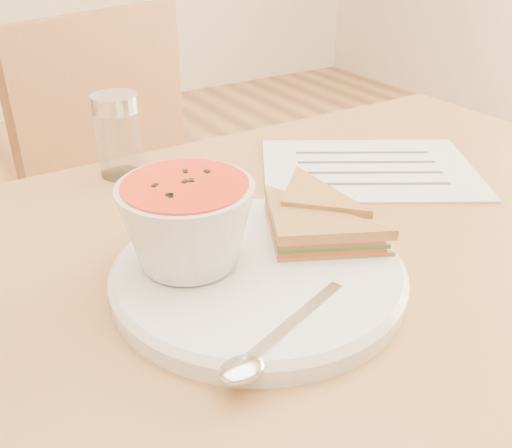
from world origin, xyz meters
TOP-DOWN VIEW (x-y plane):
  - chair_far at (0.06, 0.52)m, footprint 0.51×0.51m
  - plate at (-0.09, -0.01)m, footprint 0.28×0.28m
  - soup_bowl at (-0.15, 0.02)m, footprint 0.16×0.16m
  - sandwich_half_a at (-0.08, -0.02)m, footprint 0.15×0.15m
  - sandwich_half_b at (-0.04, 0.03)m, footprint 0.13×0.13m
  - spoon at (-0.13, -0.10)m, footprint 0.18×0.10m
  - paper_menu at (0.17, 0.13)m, footprint 0.35×0.32m
  - condiment_shaker at (-0.11, 0.30)m, footprint 0.08×0.08m

SIDE VIEW (x-z plane):
  - chair_far at x=0.06m, z-range 0.00..0.90m
  - paper_menu at x=0.17m, z-range 0.75..0.75m
  - plate at x=-0.09m, z-range 0.75..0.77m
  - spoon at x=-0.13m, z-range 0.77..0.78m
  - sandwich_half_a at x=-0.08m, z-range 0.77..0.80m
  - sandwich_half_b at x=-0.04m, z-range 0.78..0.80m
  - condiment_shaker at x=-0.11m, z-range 0.75..0.86m
  - soup_bowl at x=-0.15m, z-range 0.77..0.85m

